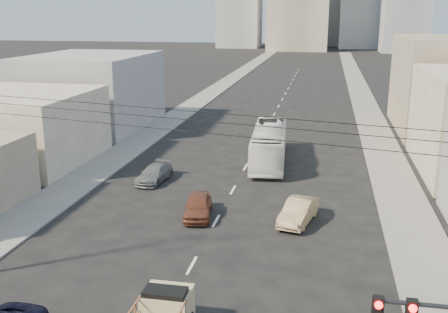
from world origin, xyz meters
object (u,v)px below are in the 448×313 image
(sedan_brown, at_px, (198,206))
(sedan_tan, at_px, (298,211))
(sedan_grey, at_px, (154,174))
(city_bus, at_px, (269,144))

(sedan_brown, bearing_deg, sedan_tan, -6.92)
(sedan_brown, bearing_deg, sedan_grey, 119.09)
(sedan_grey, bearing_deg, sedan_brown, -45.91)
(sedan_brown, relative_size, sedan_tan, 0.95)
(city_bus, height_order, sedan_grey, city_bus)
(city_bus, distance_m, sedan_brown, 13.65)
(sedan_tan, bearing_deg, sedan_brown, -164.70)
(city_bus, bearing_deg, sedan_brown, -106.40)
(sedan_tan, xyz_separation_m, sedan_grey, (-11.22, 6.03, -0.09))
(sedan_brown, height_order, sedan_grey, sedan_brown)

